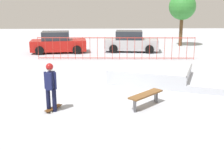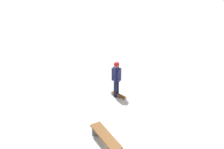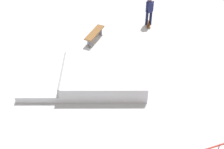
{
  "view_description": "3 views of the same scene",
  "coord_description": "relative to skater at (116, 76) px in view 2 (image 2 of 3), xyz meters",
  "views": [
    {
      "loc": [
        -0.92,
        -11.94,
        3.72
      ],
      "look_at": [
        -0.54,
        -0.86,
        0.9
      ],
      "focal_mm": 45.63,
      "sensor_mm": 36.0,
      "label": 1
    },
    {
      "loc": [
        7.52,
        -0.16,
        6.48
      ],
      "look_at": [
        -2.86,
        -2.73,
        1.0
      ],
      "focal_mm": 42.38,
      "sensor_mm": 36.0,
      "label": 2
    },
    {
      "loc": [
        4.8,
        10.77,
        8.83
      ],
      "look_at": [
        1.15,
        1.6,
        0.6
      ],
      "focal_mm": 48.3,
      "sensor_mm": 36.0,
      "label": 3
    }
  ],
  "objects": [
    {
      "name": "skateboard",
      "position": [
        0.04,
        0.11,
        -0.93
      ],
      "size": [
        0.55,
        0.8,
        0.09
      ],
      "rotation": [
        0.0,
        0.0,
        1.08
      ],
      "color": "#593314",
      "rests_on": "ground"
    },
    {
      "name": "ground_plane",
      "position": [
        2.71,
        2.49,
        -1.01
      ],
      "size": [
        60.0,
        60.0,
        0.0
      ],
      "primitive_type": "plane",
      "color": "#B2B7C1"
    },
    {
      "name": "park_bench",
      "position": [
        3.38,
        0.4,
        -0.65
      ],
      "size": [
        1.42,
        1.41,
        0.48
      ],
      "rotation": [
        0.0,
        0.0,
        0.78
      ],
      "color": "brown",
      "rests_on": "ground"
    },
    {
      "name": "skater",
      "position": [
        0.0,
        0.0,
        0.0
      ],
      "size": [
        0.43,
        0.42,
        1.73
      ],
      "rotation": [
        0.0,
        0.0,
        1.38
      ],
      "color": "black",
      "rests_on": "ground"
    }
  ]
}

